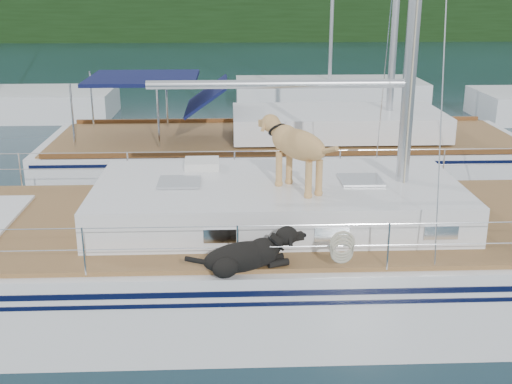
{
  "coord_description": "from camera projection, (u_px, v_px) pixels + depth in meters",
  "views": [
    {
      "loc": [
        0.13,
        -8.74,
        4.52
      ],
      "look_at": [
        0.5,
        0.2,
        1.6
      ],
      "focal_mm": 45.0,
      "sensor_mm": 36.0,
      "label": 1
    }
  ],
  "objects": [
    {
      "name": "shore_bank",
      "position": [
        227.0,
        32.0,
        53.4
      ],
      "size": [
        92.0,
        1.0,
        1.2
      ],
      "primitive_type": "cube",
      "color": "#595147",
      "rests_on": "ground"
    },
    {
      "name": "ground",
      "position": [
        224.0,
        297.0,
        9.7
      ],
      "size": [
        120.0,
        120.0,
        0.0
      ],
      "primitive_type": "plane",
      "color": "black",
      "rests_on": "ground"
    },
    {
      "name": "tree_line",
      "position": [
        227.0,
        3.0,
        51.51
      ],
      "size": [
        90.0,
        3.0,
        6.0
      ],
      "primitive_type": "cube",
      "color": "black",
      "rests_on": "ground"
    },
    {
      "name": "bg_boat_center",
      "position": [
        329.0,
        93.0,
        24.92
      ],
      "size": [
        7.2,
        3.0,
        11.65
      ],
      "color": "white",
      "rests_on": "ground"
    },
    {
      "name": "neighbor_sailboat",
      "position": [
        290.0,
        157.0,
        15.04
      ],
      "size": [
        11.0,
        3.5,
        13.3
      ],
      "color": "white",
      "rests_on": "ground"
    },
    {
      "name": "main_sailboat",
      "position": [
        230.0,
        256.0,
        9.49
      ],
      "size": [
        12.0,
        4.03,
        14.01
      ],
      "color": "white",
      "rests_on": "ground"
    }
  ]
}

